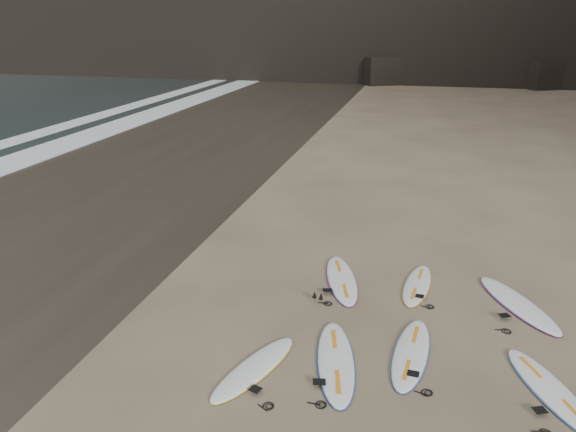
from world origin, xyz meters
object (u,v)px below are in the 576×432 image
(surfboard_7, at_px, (518,304))
(surfboard_3, at_px, (551,390))
(surfboard_0, at_px, (254,368))
(surfboard_1, at_px, (336,361))
(surfboard_2, at_px, (411,353))
(surfboard_6, at_px, (417,285))
(surfboard_5, at_px, (342,279))

(surfboard_7, bearing_deg, surfboard_3, -114.74)
(surfboard_0, xyz_separation_m, surfboard_1, (1.39, 0.56, 0.01))
(surfboard_2, bearing_deg, surfboard_3, -8.32)
(surfboard_3, bearing_deg, surfboard_6, 99.99)
(surfboard_0, distance_m, surfboard_7, 6.16)
(surfboard_0, height_order, surfboard_1, surfboard_1)
(surfboard_5, bearing_deg, surfboard_3, -55.25)
(surfboard_0, xyz_separation_m, surfboard_3, (5.08, 0.61, 0.00))
(surfboard_3, distance_m, surfboard_5, 5.30)
(surfboard_1, relative_size, surfboard_3, 1.08)
(surfboard_1, bearing_deg, surfboard_6, 56.71)
(surfboard_6, bearing_deg, surfboard_2, -83.84)
(surfboard_1, height_order, surfboard_5, surfboard_1)
(surfboard_6, xyz_separation_m, surfboard_7, (2.19, -0.43, 0.01))
(surfboard_2, bearing_deg, surfboard_7, 53.83)
(surfboard_2, xyz_separation_m, surfboard_5, (-1.76, 2.78, 0.00))
(surfboard_5, distance_m, surfboard_7, 3.97)
(surfboard_3, height_order, surfboard_7, surfboard_7)
(surfboard_6, bearing_deg, surfboard_7, -4.52)
(surfboard_0, xyz_separation_m, surfboard_6, (2.75, 4.11, -0.00))
(surfboard_5, bearing_deg, surfboard_7, -20.02)
(surfboard_2, xyz_separation_m, surfboard_3, (2.35, -0.56, -0.00))
(surfboard_2, relative_size, surfboard_6, 1.11)
(surfboard_0, bearing_deg, surfboard_7, 55.72)
(surfboard_7, bearing_deg, surfboard_2, -158.77)
(surfboard_0, distance_m, surfboard_3, 5.12)
(surfboard_1, bearing_deg, surfboard_2, 12.09)
(surfboard_1, bearing_deg, surfboard_5, 84.73)
(surfboard_5, distance_m, surfboard_6, 1.79)
(surfboard_3, xyz_separation_m, surfboard_7, (-0.15, 3.08, 0.00))
(surfboard_2, height_order, surfboard_5, surfboard_5)
(surfboard_1, bearing_deg, surfboard_3, -11.72)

